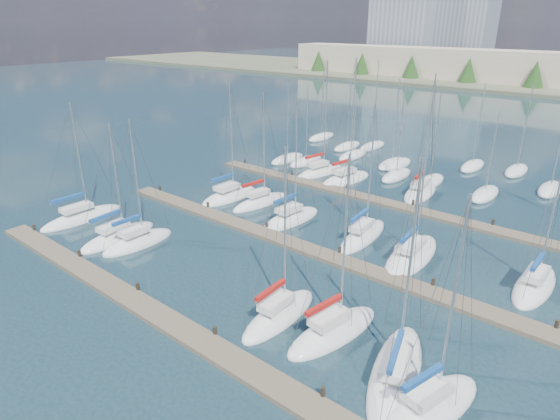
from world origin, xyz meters
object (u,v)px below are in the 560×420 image
Objects in this scene: sailboat_a at (82,217)px; sailboat_m at (534,286)px; sailboat_i at (260,202)px; sailboat_l at (412,255)px; sailboat_d at (279,315)px; sailboat_j at (291,219)px; sailboat_f at (396,373)px; sailboat_e at (333,331)px; sailboat_n at (320,172)px; sailboat_c at (138,242)px; sailboat_o at (346,179)px; sailboat_b at (118,237)px; sailboat_p at (420,192)px; sailboat_k at (363,236)px; sailboat_h at (229,196)px; sailboat_g at (429,407)px.

sailboat_m is (37.46, 14.41, -0.00)m from sailboat_a.
sailboat_i is at bearing 52.90° from sailboat_a.
sailboat_d is (-3.07, -13.41, 0.01)m from sailboat_l.
sailboat_a is at bearing -138.08° from sailboat_j.
sailboat_m is 15.27m from sailboat_f.
sailboat_n is at bearing 135.36° from sailboat_e.
sailboat_c is 26.86m from sailboat_o.
sailboat_c is at bearing -91.14° from sailboat_i.
sailboat_e is (3.72, 0.76, -0.00)m from sailboat_d.
sailboat_a is at bearing -120.73° from sailboat_i.
sailboat_e reaches higher than sailboat_m.
sailboat_n is at bearing -176.86° from sailboat_o.
sailboat_b is 27.19m from sailboat_f.
sailboat_e is 1.06× the size of sailboat_c.
sailboat_f is at bearing -1.94° from sailboat_e.
sailboat_o reaches higher than sailboat_m.
sailboat_c is 0.84× the size of sailboat_p.
sailboat_n reaches higher than sailboat_k.
sailboat_i is at bearing -179.09° from sailboat_m.
sailboat_j is 21.46m from sailboat_m.
sailboat_p is 13.08m from sailboat_n.
sailboat_e is at bearing -30.51° from sailboat_i.
sailboat_c is 0.92× the size of sailboat_k.
sailboat_a is at bearing -159.93° from sailboat_l.
sailboat_n is (-19.58, 26.55, 0.01)m from sailboat_e.
sailboat_f is at bearing -33.44° from sailboat_j.
sailboat_j reaches higher than sailboat_i.
sailboat_h is (-22.28, 13.04, -0.01)m from sailboat_e.
sailboat_g is (36.24, -1.59, 0.01)m from sailboat_a.
sailboat_b is at bearing -153.19° from sailboat_l.
sailboat_k is (0.88, -14.23, 0.01)m from sailboat_p.
sailboat_d is 28.52m from sailboat_p.
sailboat_o is 1.20× the size of sailboat_k.
sailboat_n is 1.13× the size of sailboat_f.
sailboat_l is 20.12m from sailboat_o.
sailboat_o is at bearing 83.45° from sailboat_i.
sailboat_g is (7.78, -14.74, 0.01)m from sailboat_l.
sailboat_f reaches higher than sailboat_b.
sailboat_f reaches higher than sailboat_k.
sailboat_i is (10.76, 14.25, 0.02)m from sailboat_a.
sailboat_h is at bearing -145.26° from sailboat_p.
sailboat_p is 30.66m from sailboat_f.
sailboat_f reaches higher than sailboat_d.
sailboat_b is 16.13m from sailboat_j.
sailboat_g is 24.81m from sailboat_j.
sailboat_j is at bearing 38.61° from sailboat_a.
sailboat_m is at bearing 20.61° from sailboat_b.
sailboat_j is at bearing -8.60° from sailboat_i.
sailboat_h is (-29.41, 15.12, -0.01)m from sailboat_g.
sailboat_k is at bearing 121.91° from sailboat_e.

